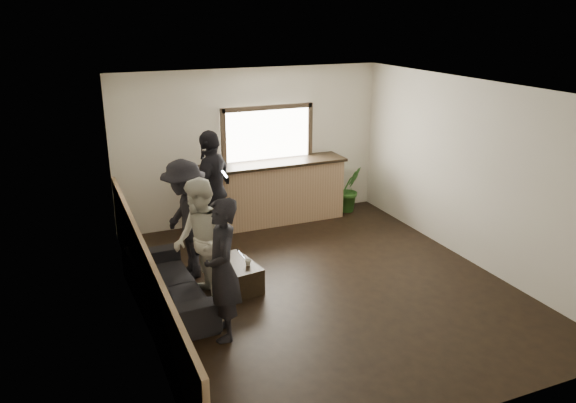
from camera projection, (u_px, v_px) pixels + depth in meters
name	position (u px, v px, depth m)	size (l,w,h in m)	color
ground	(323.00, 285.00, 8.06)	(5.00, 6.00, 0.01)	black
room_shell	(274.00, 194.00, 7.31)	(5.01, 6.01, 2.80)	silver
bar_counter	(273.00, 188.00, 10.31)	(2.70, 0.68, 2.13)	#A77E5B
sofa	(167.00, 283.00, 7.45)	(2.07, 0.81, 0.61)	black
coffee_table	(236.00, 275.00, 7.95)	(0.47, 0.84, 0.38)	black
cup_a	(222.00, 257.00, 7.96)	(0.12, 0.12, 0.10)	silver
cup_b	(248.00, 262.00, 7.80)	(0.09, 0.09, 0.08)	silver
potted_plant	(350.00, 189.00, 10.92)	(0.49, 0.39, 0.89)	#2D6623
person_a	(223.00, 270.00, 6.54)	(0.53, 0.70, 1.74)	black
person_b	(200.00, 242.00, 7.36)	(0.65, 0.83, 1.71)	silver
person_c	(186.00, 220.00, 8.06)	(0.78, 1.21, 1.77)	black
person_d	(213.00, 190.00, 9.04)	(1.12, 1.20, 1.98)	black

